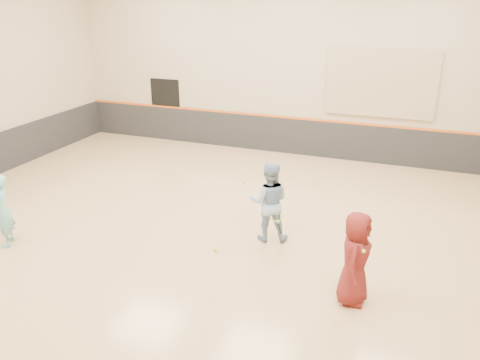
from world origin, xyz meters
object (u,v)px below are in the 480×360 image
(young_man, at_px, (355,259))
(girl, at_px, (2,211))
(instructor, at_px, (269,202))
(spare_racket, at_px, (275,173))

(young_man, bearing_deg, girl, 95.91)
(girl, xyz_separation_m, instructor, (5.11, 2.16, 0.09))
(girl, height_order, instructor, instructor)
(girl, height_order, young_man, young_man)
(young_man, relative_size, spare_racket, 2.49)
(girl, relative_size, spare_racket, 2.33)
(instructor, height_order, spare_racket, instructor)
(young_man, distance_m, spare_racket, 6.17)
(instructor, bearing_deg, girl, 7.61)
(young_man, height_order, spare_racket, young_man)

